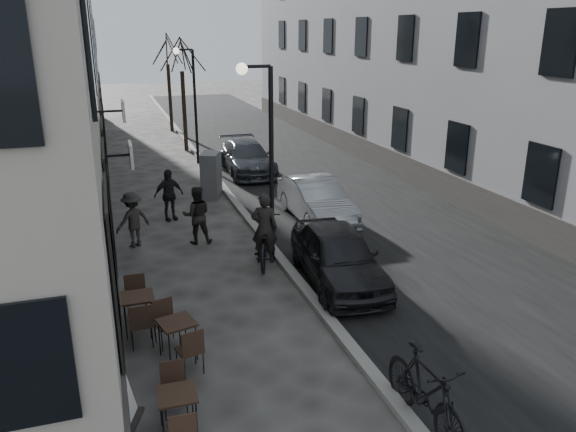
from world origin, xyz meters
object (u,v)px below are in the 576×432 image
streetlamp_near (265,143)px  bicycle (265,241)px  tree_near (181,55)px  streetlamp_far (191,93)px  bistro_set_b (177,336)px  pedestrian_far (169,195)px  utility_cabinet (211,175)px  car_near (338,256)px  tree_far (167,50)px  car_mid (316,200)px  moped (426,392)px  sign_board (122,398)px  bistro_set_a (178,409)px  car_far (247,158)px  bistro_set_c (138,310)px  pedestrian_mid (133,220)px  pedestrian_near (197,215)px

streetlamp_near → bicycle: streetlamp_near is taller
tree_near → streetlamp_far: bearing=-91.4°
bistro_set_b → bicycle: bicycle is taller
pedestrian_far → utility_cabinet: bearing=34.1°
bistro_set_b → car_near: 4.63m
tree_far → car_mid: tree_far is taller
car_near → moped: bearing=-93.5°
bicycle → sign_board: bearing=74.8°
bistro_set_a → sign_board: size_ratio=1.29×
car_near → car_far: (0.57, 11.31, -0.04)m
sign_board → car_mid: car_mid is taller
bicycle → utility_cabinet: bearing=-68.6°
streetlamp_far → car_mid: (2.46, -9.19, -2.49)m
tree_far → bistro_set_c: size_ratio=3.64×
car_mid → streetlamp_far: bearing=105.0°
tree_near → car_far: bearing=-71.7°
car_far → moped: (-1.35, -16.55, -0.02)m
pedestrian_mid → bistro_set_c: bearing=60.3°
streetlamp_far → pedestrian_near: streetlamp_far is taller
tree_far → car_mid: (2.39, -18.19, -4.00)m
tree_near → car_mid: 13.05m
streetlamp_near → pedestrian_near: bearing=127.3°
sign_board → car_far: size_ratio=0.24×
pedestrian_far → car_far: bearing=36.6°
tree_near → moped: 22.36m
streetlamp_near → car_mid: size_ratio=1.26×
bistro_set_c → car_far: 13.31m
car_near → bistro_set_c: bearing=-164.2°
car_far → bicycle: bearing=-99.7°
bicycle → pedestrian_near: (-1.45, 1.92, 0.26)m
streetlamp_far → car_near: 14.03m
streetlamp_near → bistro_set_c: 5.09m
bicycle → moped: 7.03m
tree_near → tree_far: (0.00, 6.00, 0.00)m
moped → pedestrian_mid: bearing=109.9°
streetlamp_near → bistro_set_b: (-2.80, -3.88, -2.70)m
streetlamp_near → utility_cabinet: 6.87m
tree_far → utility_cabinet: bearing=-91.2°
tree_far → bistro_set_b: bearing=-96.6°
tree_near → sign_board: size_ratio=5.16×
streetlamp_far → pedestrian_near: size_ratio=3.05×
bicycle → moped: (0.55, -7.01, 0.07)m
bistro_set_c → moped: 5.86m
bistro_set_a → bicycle: size_ratio=0.65×
tree_near → pedestrian_mid: 13.75m
streetlamp_near → tree_near: size_ratio=0.89×
car_mid → car_far: car_mid is taller
streetlamp_near → pedestrian_mid: 4.58m
streetlamp_near → streetlamp_far: (0.00, 12.00, 0.00)m
streetlamp_near → car_far: bearing=78.9°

